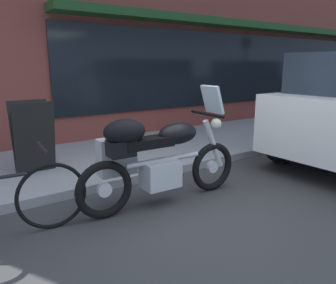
% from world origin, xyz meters
% --- Properties ---
extents(ground_plane, '(80.00, 80.00, 0.00)m').
position_xyz_m(ground_plane, '(0.00, 0.00, 0.00)').
color(ground_plane, '#363636').
extents(storefront_building, '(22.92, 0.90, 6.38)m').
position_xyz_m(storefront_building, '(7.46, 3.96, 3.12)').
color(storefront_building, brown).
rests_on(storefront_building, ground_plane).
extents(touring_motorcycle, '(2.18, 0.72, 1.40)m').
position_xyz_m(touring_motorcycle, '(-0.33, 0.56, 0.61)').
color(touring_motorcycle, black).
rests_on(touring_motorcycle, ground_plane).
extents(sandwich_board_sign, '(0.55, 0.43, 1.03)m').
position_xyz_m(sandwich_board_sign, '(-1.27, 2.31, 0.64)').
color(sandwich_board_sign, black).
rests_on(sandwich_board_sign, sidewalk_curb).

